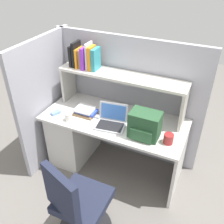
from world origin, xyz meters
TOP-DOWN VIEW (x-y plane):
  - ground_plane at (0.00, 0.00)m, footprint 8.00×8.00m
  - desk at (-0.39, 0.00)m, footprint 1.60×0.70m
  - cubicle_partition_rear at (0.00, 0.38)m, footprint 1.84×0.05m
  - cubicle_partition_left at (-0.85, -0.05)m, footprint 0.05×1.06m
  - overhead_hutch at (0.00, 0.20)m, footprint 1.44×0.28m
  - reference_books_on_shelf at (-0.45, 0.20)m, footprint 0.33×0.18m
  - laptop at (0.02, -0.11)m, footprint 0.34×0.29m
  - backpack at (0.40, -0.15)m, footprint 0.30×0.23m
  - computer_mouse at (-0.64, -0.19)m, footprint 0.10×0.12m
  - paper_cup at (-0.44, -0.23)m, footprint 0.08×0.08m
  - snack_canister at (0.65, -0.15)m, footprint 0.10×0.10m
  - desk_book_stack at (-0.33, -0.05)m, footprint 0.25×0.19m
  - office_chair at (0.09, -0.96)m, footprint 0.53×0.54m

SIDE VIEW (x-z plane):
  - ground_plane at x=0.00m, z-range 0.00..0.00m
  - office_chair at x=0.09m, z-range -0.07..0.86m
  - desk at x=-0.39m, z-range 0.04..0.77m
  - computer_mouse at x=-0.64m, z-range 0.73..0.76m
  - desk_book_stack at x=-0.33m, z-range 0.73..0.80m
  - paper_cup at x=-0.44m, z-range 0.73..0.82m
  - cubicle_partition_rear at x=0.00m, z-range 0.00..1.55m
  - cubicle_partition_left at x=-0.85m, z-range 0.00..1.55m
  - laptop at x=0.02m, z-range 0.67..0.89m
  - snack_canister at x=0.65m, z-range 0.73..0.83m
  - backpack at x=0.40m, z-range 0.73..1.00m
  - overhead_hutch at x=0.00m, z-range 0.86..1.31m
  - reference_books_on_shelf at x=-0.45m, z-range 1.16..1.45m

